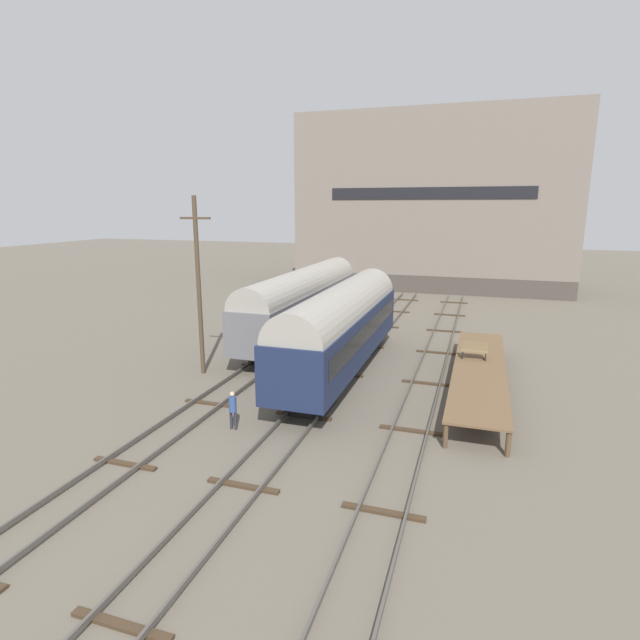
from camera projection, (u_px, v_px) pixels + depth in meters
The scene contains 11 objects.
ground_plane at pixel (324, 394), 25.04m from camera, with size 200.00×200.00×0.00m, color #60594C.
track_left at pixel (239, 381), 26.45m from camera, with size 2.60×60.00×0.26m.
track_middle at pixel (324, 391), 25.01m from camera, with size 2.60×60.00×0.26m.
track_right at pixel (420, 402), 23.58m from camera, with size 2.60×60.00×0.26m.
train_car_grey at pixel (303, 299), 35.18m from camera, with size 2.87×18.10×4.95m.
train_car_navy at pixel (342, 324), 27.40m from camera, with size 3.02×15.99×5.05m.
station_platform at pixel (480, 369), 25.64m from camera, with size 2.59×14.91×1.11m.
bench at pixel (474, 350), 26.99m from camera, with size 1.40×0.40×0.91m.
person_worker at pixel (233, 407), 20.83m from camera, with size 0.32×0.32×1.68m.
utility_pole at pixel (199, 285), 27.07m from camera, with size 1.80×0.24×9.76m.
warehouse_building at pixel (435, 203), 58.10m from camera, with size 29.86×13.57×19.20m.
Camera 1 is at (7.11, -22.50, 9.17)m, focal length 28.00 mm.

